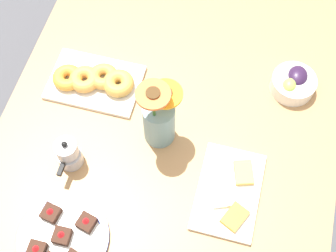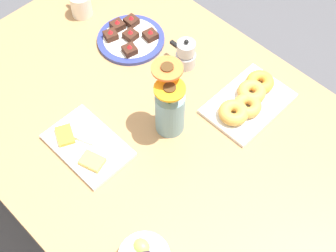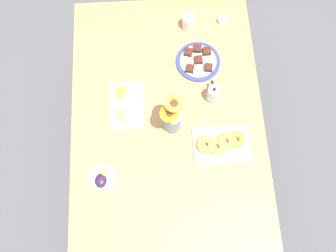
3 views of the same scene
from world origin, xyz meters
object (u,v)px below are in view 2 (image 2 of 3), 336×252
(moka_pot, at_px, (186,55))
(flower_vase, at_px, (170,109))
(croissant_platter, at_px, (248,100))
(cheese_platter, at_px, (87,145))
(dining_table, at_px, (168,147))
(coffee_mug, at_px, (81,5))
(dessert_plate, at_px, (130,38))

(moka_pot, bearing_deg, flower_vase, 123.02)
(croissant_platter, bearing_deg, flower_vase, 63.73)
(cheese_platter, height_order, flower_vase, flower_vase)
(dining_table, distance_m, coffee_mug, 0.64)
(dessert_plate, height_order, flower_vase, flower_vase)
(coffee_mug, distance_m, moka_pot, 0.46)
(flower_vase, relative_size, moka_pot, 2.23)
(cheese_platter, relative_size, flower_vase, 0.98)
(coffee_mug, bearing_deg, dining_table, 165.90)
(dining_table, bearing_deg, dessert_plate, -26.42)
(coffee_mug, distance_m, dessert_plate, 0.24)
(croissant_platter, distance_m, flower_vase, 0.28)
(dining_table, relative_size, dessert_plate, 6.62)
(dining_table, bearing_deg, moka_pot, -56.96)
(dining_table, bearing_deg, croissant_platter, -111.69)
(dining_table, relative_size, croissant_platter, 5.63)
(coffee_mug, bearing_deg, dessert_plate, -171.56)
(coffee_mug, bearing_deg, flower_vase, 167.56)
(dessert_plate, relative_size, moka_pot, 2.03)
(croissant_platter, bearing_deg, dining_table, 68.31)
(flower_vase, distance_m, moka_pot, 0.27)
(dessert_plate, xyz_separation_m, flower_vase, (-0.36, 0.17, 0.08))
(cheese_platter, bearing_deg, coffee_mug, -37.88)
(dining_table, xyz_separation_m, cheese_platter, (0.14, 0.21, 0.10))
(croissant_platter, xyz_separation_m, dessert_plate, (0.48, 0.07, -0.01))
(coffee_mug, bearing_deg, croissant_platter, -171.37)
(dining_table, distance_m, flower_vase, 0.18)
(cheese_platter, bearing_deg, dining_table, -123.54)
(dining_table, distance_m, dessert_plate, 0.43)
(croissant_platter, bearing_deg, moka_pot, 3.62)
(dining_table, relative_size, flower_vase, 6.03)
(dessert_plate, bearing_deg, cheese_platter, 120.67)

